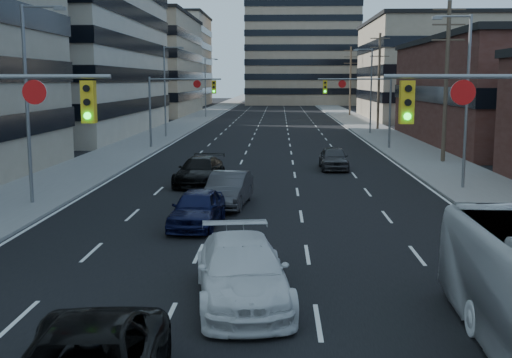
% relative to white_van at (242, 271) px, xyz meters
% --- Properties ---
extents(road_surface, '(18.00, 300.00, 0.02)m').
position_rel_white_van_xyz_m(road_surface, '(0.09, 122.59, -0.81)').
color(road_surface, black).
rests_on(road_surface, ground).
extents(sidewalk_left, '(5.00, 300.00, 0.15)m').
position_rel_white_van_xyz_m(sidewalk_left, '(-11.41, 122.59, -0.74)').
color(sidewalk_left, slate).
rests_on(sidewalk_left, ground).
extents(sidewalk_right, '(5.00, 300.00, 0.15)m').
position_rel_white_van_xyz_m(sidewalk_right, '(11.59, 122.59, -0.74)').
color(sidewalk_right, slate).
rests_on(sidewalk_right, ground).
extents(office_left_mid, '(26.00, 34.00, 28.00)m').
position_rel_white_van_xyz_m(office_left_mid, '(-26.91, 52.59, 13.18)').
color(office_left_mid, '#ADA089').
rests_on(office_left_mid, ground).
extents(office_left_far, '(20.00, 30.00, 16.00)m').
position_rel_white_van_xyz_m(office_left_far, '(-23.91, 92.59, 7.18)').
color(office_left_far, gray).
rests_on(office_left_far, ground).
extents(office_right_far, '(22.00, 28.00, 14.00)m').
position_rel_white_van_xyz_m(office_right_far, '(25.09, 80.59, 6.18)').
color(office_right_far, gray).
rests_on(office_right_far, ground).
extents(bg_block_left, '(24.00, 24.00, 20.00)m').
position_rel_white_van_xyz_m(bg_block_left, '(-27.91, 132.59, 9.18)').
color(bg_block_left, '#ADA089').
rests_on(bg_block_left, ground).
extents(bg_block_right, '(22.00, 22.00, 12.00)m').
position_rel_white_van_xyz_m(bg_block_right, '(32.09, 122.59, 5.18)').
color(bg_block_right, gray).
rests_on(bg_block_right, ground).
extents(signal_far_left, '(6.09, 0.33, 6.00)m').
position_rel_white_van_xyz_m(signal_far_left, '(-7.59, 37.58, 3.49)').
color(signal_far_left, slate).
rests_on(signal_far_left, ground).
extents(signal_far_right, '(6.09, 0.33, 6.00)m').
position_rel_white_van_xyz_m(signal_far_right, '(7.77, 37.58, 3.49)').
color(signal_far_right, slate).
rests_on(signal_far_right, ground).
extents(utility_pole_block, '(2.20, 0.28, 11.00)m').
position_rel_white_van_xyz_m(utility_pole_block, '(12.29, 28.59, 4.96)').
color(utility_pole_block, '#4C3D2D').
rests_on(utility_pole_block, ground).
extents(utility_pole_midblock, '(2.20, 0.28, 11.00)m').
position_rel_white_van_xyz_m(utility_pole_midblock, '(12.29, 58.59, 4.96)').
color(utility_pole_midblock, '#4C3D2D').
rests_on(utility_pole_midblock, ground).
extents(utility_pole_distant, '(2.20, 0.28, 11.00)m').
position_rel_white_van_xyz_m(utility_pole_distant, '(12.29, 88.59, 4.96)').
color(utility_pole_distant, '#4C3D2D').
rests_on(utility_pole_distant, ground).
extents(streetlight_left_near, '(2.03, 0.22, 9.00)m').
position_rel_white_van_xyz_m(streetlight_left_near, '(-10.25, 12.59, 4.24)').
color(streetlight_left_near, slate).
rests_on(streetlight_left_near, ground).
extents(streetlight_left_mid, '(2.03, 0.22, 9.00)m').
position_rel_white_van_xyz_m(streetlight_left_mid, '(-10.25, 47.59, 4.24)').
color(streetlight_left_mid, slate).
rests_on(streetlight_left_mid, ground).
extents(streetlight_left_far, '(2.03, 0.22, 9.00)m').
position_rel_white_van_xyz_m(streetlight_left_far, '(-10.25, 82.59, 4.24)').
color(streetlight_left_far, slate).
rests_on(streetlight_left_far, ground).
extents(streetlight_right_near, '(2.03, 0.22, 9.00)m').
position_rel_white_van_xyz_m(streetlight_right_near, '(10.43, 17.59, 4.24)').
color(streetlight_right_near, slate).
rests_on(streetlight_right_near, ground).
extents(streetlight_right_far, '(2.03, 0.22, 9.00)m').
position_rel_white_van_xyz_m(streetlight_right_far, '(10.43, 52.59, 4.24)').
color(streetlight_right_far, slate).
rests_on(streetlight_right_far, ground).
extents(white_van, '(3.05, 5.89, 1.63)m').
position_rel_white_van_xyz_m(white_van, '(0.00, 0.00, 0.00)').
color(white_van, silver).
rests_on(white_van, ground).
extents(sedan_blue, '(2.12, 4.51, 1.49)m').
position_rel_white_van_xyz_m(sedan_blue, '(-2.25, 8.50, -0.07)').
color(sedan_blue, black).
rests_on(sedan_blue, ground).
extents(sedan_grey_center, '(2.13, 4.86, 1.55)m').
position_rel_white_van_xyz_m(sedan_grey_center, '(-1.37, 12.75, -0.04)').
color(sedan_grey_center, '#343437').
rests_on(sedan_grey_center, ground).
extents(sedan_black_far, '(2.70, 5.43, 1.51)m').
position_rel_white_van_xyz_m(sedan_black_far, '(-3.43, 18.80, -0.06)').
color(sedan_black_far, black).
rests_on(sedan_black_far, ground).
extents(sedan_grey_right, '(1.75, 4.34, 1.48)m').
position_rel_white_van_xyz_m(sedan_grey_right, '(4.45, 25.20, -0.08)').
color(sedan_grey_right, '#343436').
rests_on(sedan_grey_right, ground).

